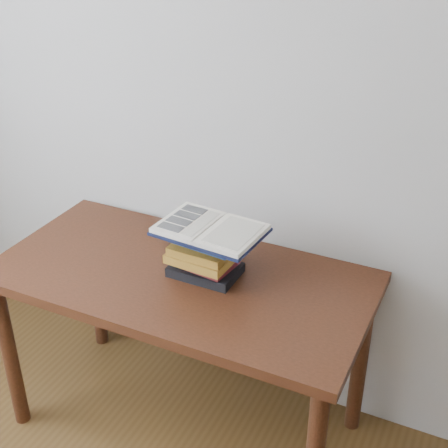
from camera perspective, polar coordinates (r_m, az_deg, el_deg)
The scene contains 3 objects.
desk at distance 2.32m, azimuth -3.91°, elevation -6.61°, with size 1.37×0.69×0.74m.
book_stack at distance 2.21m, azimuth -1.74°, elevation -2.65°, with size 0.25×0.21×0.18m.
open_book at distance 2.14m, azimuth -1.24°, elevation -0.51°, with size 0.37×0.27×0.03m.
Camera 1 is at (0.88, -0.25, 1.97)m, focal length 50.00 mm.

